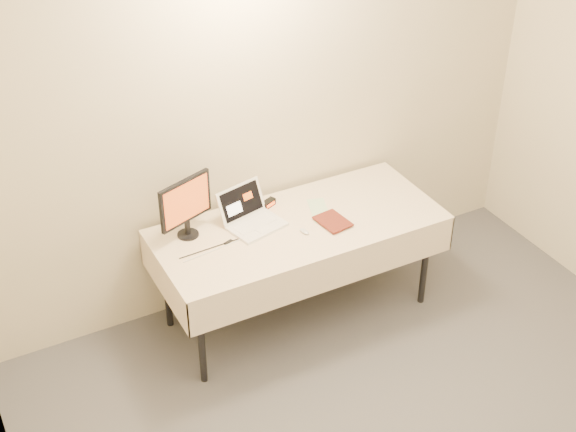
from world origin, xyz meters
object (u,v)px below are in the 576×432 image
laptop (250,216)px  book (323,213)px  table (298,232)px  monitor (186,204)px

laptop → book: 0.46m
table → laptop: size_ratio=4.61×
laptop → monitor: size_ratio=1.01×
table → book: size_ratio=8.23×
table → laptop: 0.33m
monitor → book: bearing=-42.2°
table → laptop: (-0.27, 0.15, 0.12)m
monitor → book: 0.85m
table → monitor: bearing=162.7°
laptop → monitor: monitor is taller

